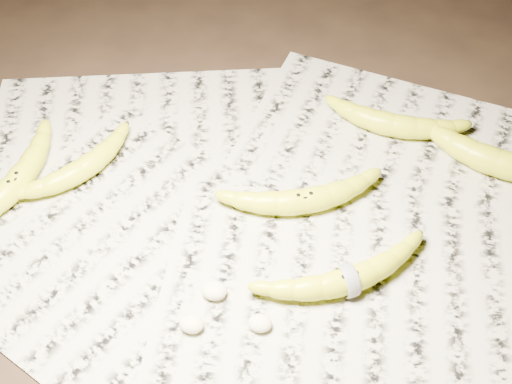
% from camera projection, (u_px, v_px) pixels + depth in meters
% --- Properties ---
extents(ground, '(3.00, 3.00, 0.00)m').
position_uv_depth(ground, '(257.00, 226.00, 0.98)').
color(ground, black).
rests_on(ground, ground).
extents(newspaper_patch, '(0.90, 0.70, 0.01)m').
position_uv_depth(newspaper_patch, '(263.00, 223.00, 0.98)').
color(newspaper_patch, '#ACA893').
rests_on(newspaper_patch, ground).
extents(banana_left_a, '(0.11, 0.22, 0.04)m').
position_uv_depth(banana_left_a, '(14.00, 183.00, 1.00)').
color(banana_left_a, '#CED41A').
rests_on(banana_left_a, newspaper_patch).
extents(banana_left_b, '(0.14, 0.17, 0.03)m').
position_uv_depth(banana_left_b, '(81.00, 168.00, 1.02)').
color(banana_left_b, '#CED41A').
rests_on(banana_left_b, newspaper_patch).
extents(banana_center, '(0.21, 0.13, 0.04)m').
position_uv_depth(banana_center, '(304.00, 199.00, 0.98)').
color(banana_center, '#CED41A').
rests_on(banana_center, newspaper_patch).
extents(banana_taped, '(0.21, 0.16, 0.04)m').
position_uv_depth(banana_taped, '(348.00, 279.00, 0.90)').
color(banana_taped, '#CED41A').
rests_on(banana_taped, newspaper_patch).
extents(banana_upper_a, '(0.19, 0.07, 0.04)m').
position_uv_depth(banana_upper_a, '(394.00, 123.00, 1.07)').
color(banana_upper_a, '#CED41A').
rests_on(banana_upper_a, newspaper_patch).
extents(banana_upper_b, '(0.21, 0.12, 0.04)m').
position_uv_depth(banana_upper_b, '(498.00, 161.00, 1.02)').
color(banana_upper_b, '#CED41A').
rests_on(banana_upper_b, newspaper_patch).
extents(measuring_tape, '(0.03, 0.04, 0.04)m').
position_uv_depth(measuring_tape, '(348.00, 279.00, 0.90)').
color(measuring_tape, white).
rests_on(measuring_tape, newspaper_patch).
extents(flesh_chunk_a, '(0.03, 0.03, 0.02)m').
position_uv_depth(flesh_chunk_a, '(214.00, 289.00, 0.90)').
color(flesh_chunk_a, beige).
rests_on(flesh_chunk_a, newspaper_patch).
extents(flesh_chunk_b, '(0.03, 0.03, 0.02)m').
position_uv_depth(flesh_chunk_b, '(192.00, 322.00, 0.87)').
color(flesh_chunk_b, beige).
rests_on(flesh_chunk_b, newspaper_patch).
extents(flesh_chunk_c, '(0.03, 0.02, 0.02)m').
position_uv_depth(flesh_chunk_c, '(260.00, 322.00, 0.87)').
color(flesh_chunk_c, beige).
rests_on(flesh_chunk_c, newspaper_patch).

